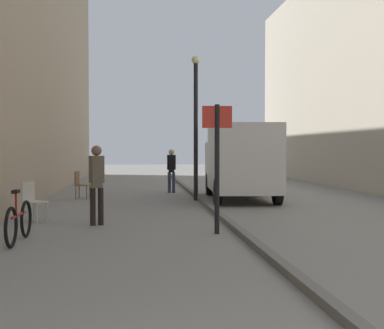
{
  "coord_description": "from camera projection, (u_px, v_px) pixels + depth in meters",
  "views": [
    {
      "loc": [
        -0.46,
        -1.88,
        1.72
      ],
      "look_at": [
        1.09,
        12.46,
        1.26
      ],
      "focal_mm": 47.46,
      "sensor_mm": 36.0,
      "label": 1
    }
  ],
  "objects": [
    {
      "name": "ground_plane",
      "position": [
        154.0,
        211.0,
        13.89
      ],
      "size": [
        80.0,
        80.0,
        0.0
      ],
      "primitive_type": "plane",
      "color": "gray"
    },
    {
      "name": "cafe_chair_by_doorway",
      "position": [
        32.0,
        199.0,
        11.79
      ],
      "size": [
        0.59,
        0.59,
        0.94
      ],
      "rotation": [
        0.0,
        0.0,
        4.25
      ],
      "color": "#B7B2A8",
      "rests_on": "ground_plane"
    },
    {
      "name": "lamp_post",
      "position": [
        196.0,
        118.0,
        16.67
      ],
      "size": [
        0.28,
        0.28,
        4.76
      ],
      "color": "black",
      "rests_on": "ground_plane"
    },
    {
      "name": "delivery_van",
      "position": [
        240.0,
        160.0,
        16.95
      ],
      "size": [
        2.32,
        5.04,
        2.48
      ],
      "rotation": [
        0.0,
        0.0,
        -0.06
      ],
      "color": "silver",
      "rests_on": "ground_plane"
    },
    {
      "name": "pedestrian_main_foreground",
      "position": [
        171.0,
        168.0,
        19.55
      ],
      "size": [
        0.34,
        0.22,
        1.69
      ],
      "rotation": [
        0.0,
        0.0,
        -0.03
      ],
      "color": "#2D3851",
      "rests_on": "ground_plane"
    },
    {
      "name": "bicycle_leaning",
      "position": [
        19.0,
        222.0,
        9.25
      ],
      "size": [
        0.11,
        1.77,
        0.98
      ],
      "rotation": [
        0.0,
        0.0,
        -0.03
      ],
      "color": "black",
      "rests_on": "ground_plane"
    },
    {
      "name": "cafe_chair_near_window",
      "position": [
        80.0,
        183.0,
        17.23
      ],
      "size": [
        0.52,
        0.52,
        0.94
      ],
      "rotation": [
        0.0,
        0.0,
        4.52
      ],
      "color": "brown",
      "rests_on": "ground_plane"
    },
    {
      "name": "kerb_strip",
      "position": [
        211.0,
        208.0,
        14.06
      ],
      "size": [
        0.16,
        40.0,
        0.12
      ],
      "primitive_type": "cube",
      "color": "#615F5B",
      "rests_on": "ground_plane"
    },
    {
      "name": "pedestrian_mid_block",
      "position": [
        97.0,
        179.0,
        11.32
      ],
      "size": [
        0.35,
        0.25,
        1.79
      ],
      "rotation": [
        0.0,
        0.0,
        3.42
      ],
      "color": "black",
      "rests_on": "ground_plane"
    },
    {
      "name": "street_sign_post",
      "position": [
        217.0,
        157.0,
        10.16
      ],
      "size": [
        0.6,
        0.1,
        2.6
      ],
      "rotation": [
        0.0,
        0.0,
        3.11
      ],
      "color": "black",
      "rests_on": "ground_plane"
    }
  ]
}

